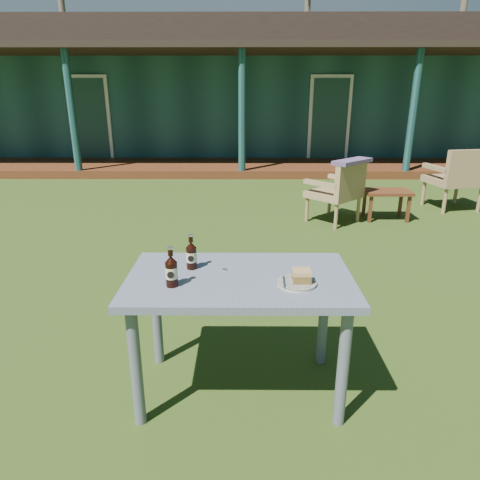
{
  "coord_description": "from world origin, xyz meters",
  "views": [
    {
      "loc": [
        0.01,
        -3.68,
        1.65
      ],
      "look_at": [
        0.0,
        -1.3,
        0.82
      ],
      "focal_mm": 32.0,
      "sensor_mm": 36.0,
      "label": 1
    }
  ],
  "objects_px": {
    "cake_slice": "(302,276)",
    "cola_bottle_far": "(171,271)",
    "side_table": "(387,195)",
    "cola_bottle_near": "(191,255)",
    "plate": "(297,283)",
    "armchair_right": "(458,176)",
    "cafe_table": "(240,293)",
    "armchair_left": "(339,189)"
  },
  "relations": [
    {
      "from": "cake_slice",
      "to": "cola_bottle_far",
      "type": "bearing_deg",
      "value": -177.34
    },
    {
      "from": "cola_bottle_near",
      "to": "armchair_left",
      "type": "bearing_deg",
      "value": 64.82
    },
    {
      "from": "cola_bottle_far",
      "to": "armchair_left",
      "type": "relative_size",
      "value": 0.26
    },
    {
      "from": "plate",
      "to": "cafe_table",
      "type": "bearing_deg",
      "value": 162.01
    },
    {
      "from": "plate",
      "to": "armchair_right",
      "type": "height_order",
      "value": "armchair_right"
    },
    {
      "from": "cake_slice",
      "to": "cola_bottle_near",
      "type": "xyz_separation_m",
      "value": [
        -0.58,
        0.2,
        0.03
      ]
    },
    {
      "from": "plate",
      "to": "armchair_left",
      "type": "xyz_separation_m",
      "value": [
        0.98,
        3.46,
        -0.28
      ]
    },
    {
      "from": "cake_slice",
      "to": "side_table",
      "type": "relative_size",
      "value": 0.15
    },
    {
      "from": "armchair_left",
      "to": "side_table",
      "type": "xyz_separation_m",
      "value": [
        0.68,
        0.16,
        -0.11
      ]
    },
    {
      "from": "plate",
      "to": "cola_bottle_near",
      "type": "xyz_separation_m",
      "value": [
        -0.56,
        0.2,
        0.07
      ]
    },
    {
      "from": "side_table",
      "to": "cola_bottle_near",
      "type": "bearing_deg",
      "value": -122.94
    },
    {
      "from": "cafe_table",
      "to": "armchair_right",
      "type": "distance_m",
      "value": 5.1
    },
    {
      "from": "cola_bottle_near",
      "to": "cola_bottle_far",
      "type": "height_order",
      "value": "cola_bottle_far"
    },
    {
      "from": "cake_slice",
      "to": "armchair_left",
      "type": "height_order",
      "value": "armchair_left"
    },
    {
      "from": "cafe_table",
      "to": "cola_bottle_near",
      "type": "relative_size",
      "value": 6.06
    },
    {
      "from": "cafe_table",
      "to": "cola_bottle_far",
      "type": "bearing_deg",
      "value": -160.51
    },
    {
      "from": "cafe_table",
      "to": "cola_bottle_near",
      "type": "height_order",
      "value": "cola_bottle_near"
    },
    {
      "from": "cafe_table",
      "to": "cola_bottle_near",
      "type": "bearing_deg",
      "value": 158.37
    },
    {
      "from": "armchair_left",
      "to": "side_table",
      "type": "relative_size",
      "value": 1.36
    },
    {
      "from": "cake_slice",
      "to": "armchair_right",
      "type": "height_order",
      "value": "armchair_right"
    },
    {
      "from": "cake_slice",
      "to": "cola_bottle_near",
      "type": "height_order",
      "value": "cola_bottle_near"
    },
    {
      "from": "cola_bottle_far",
      "to": "armchair_left",
      "type": "height_order",
      "value": "cola_bottle_far"
    },
    {
      "from": "side_table",
      "to": "cake_slice",
      "type": "bearing_deg",
      "value": -114.31
    },
    {
      "from": "cola_bottle_near",
      "to": "side_table",
      "type": "distance_m",
      "value": 4.1
    },
    {
      "from": "cola_bottle_near",
      "to": "armchair_left",
      "type": "xyz_separation_m",
      "value": [
        1.53,
        3.26,
        -0.35
      ]
    },
    {
      "from": "cafe_table",
      "to": "cake_slice",
      "type": "bearing_deg",
      "value": -15.9
    },
    {
      "from": "cola_bottle_near",
      "to": "armchair_left",
      "type": "height_order",
      "value": "cola_bottle_near"
    },
    {
      "from": "cake_slice",
      "to": "armchair_right",
      "type": "xyz_separation_m",
      "value": [
        2.8,
        4.12,
        -0.26
      ]
    },
    {
      "from": "cafe_table",
      "to": "armchair_left",
      "type": "xyz_separation_m",
      "value": [
        1.27,
        3.37,
        -0.17
      ]
    },
    {
      "from": "plate",
      "to": "cake_slice",
      "type": "bearing_deg",
      "value": 11.09
    },
    {
      "from": "plate",
      "to": "armchair_right",
      "type": "relative_size",
      "value": 0.23
    },
    {
      "from": "cola_bottle_far",
      "to": "side_table",
      "type": "relative_size",
      "value": 0.35
    },
    {
      "from": "armchair_right",
      "to": "cola_bottle_near",
      "type": "bearing_deg",
      "value": -130.73
    },
    {
      "from": "cola_bottle_near",
      "to": "armchair_right",
      "type": "relative_size",
      "value": 0.22
    },
    {
      "from": "cola_bottle_near",
      "to": "side_table",
      "type": "relative_size",
      "value": 0.33
    },
    {
      "from": "cake_slice",
      "to": "plate",
      "type": "bearing_deg",
      "value": -168.91
    },
    {
      "from": "armchair_right",
      "to": "cola_bottle_far",
      "type": "bearing_deg",
      "value": -129.76
    },
    {
      "from": "cafe_table",
      "to": "cola_bottle_far",
      "type": "distance_m",
      "value": 0.41
    },
    {
      "from": "cola_bottle_near",
      "to": "side_table",
      "type": "xyz_separation_m",
      "value": [
        2.22,
        3.42,
        -0.46
      ]
    },
    {
      "from": "cake_slice",
      "to": "armchair_left",
      "type": "xyz_separation_m",
      "value": [
        0.95,
        3.46,
        -0.31
      ]
    },
    {
      "from": "cake_slice",
      "to": "armchair_right",
      "type": "distance_m",
      "value": 4.99
    },
    {
      "from": "cafe_table",
      "to": "cola_bottle_far",
      "type": "height_order",
      "value": "cola_bottle_far"
    }
  ]
}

